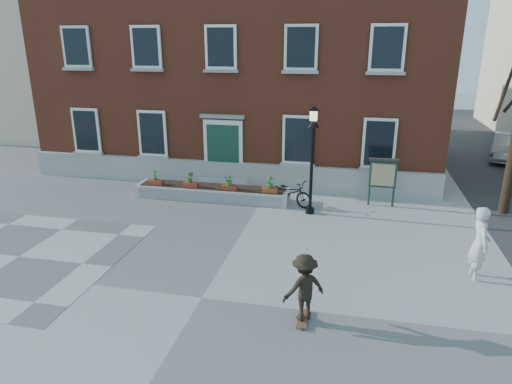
% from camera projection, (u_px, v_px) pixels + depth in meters
% --- Properties ---
extents(ground, '(100.00, 100.00, 0.00)m').
position_uv_depth(ground, '(202.00, 298.00, 11.29)').
color(ground, '#979699').
rests_on(ground, ground).
extents(checker_patch, '(6.00, 6.00, 0.01)m').
position_uv_depth(checker_patch, '(19.00, 257.00, 13.43)').
color(checker_patch, '#5C5C5F').
rests_on(checker_patch, ground).
extents(distant_building, '(10.00, 12.00, 13.00)m').
position_uv_depth(distant_building, '(43.00, 34.00, 31.41)').
color(distant_building, beige).
rests_on(distant_building, ground).
extents(bicycle, '(2.01, 1.41, 1.00)m').
position_uv_depth(bicycle, '(290.00, 192.00, 17.54)').
color(bicycle, black).
rests_on(bicycle, ground).
extents(parked_car, '(2.59, 4.35, 1.35)m').
position_uv_depth(parked_car, '(508.00, 147.00, 24.19)').
color(parked_car, '#B6B8BC').
rests_on(parked_car, ground).
extents(bystander, '(0.55, 0.78, 2.02)m').
position_uv_depth(bystander, '(480.00, 243.00, 11.94)').
color(bystander, silver).
rests_on(bystander, ground).
extents(brick_building, '(18.40, 10.85, 12.60)m').
position_uv_depth(brick_building, '(250.00, 35.00, 22.66)').
color(brick_building, brown).
rests_on(brick_building, ground).
extents(planter_assembly, '(6.20, 1.12, 1.15)m').
position_uv_depth(planter_assembly, '(212.00, 192.00, 18.25)').
color(planter_assembly, '#B8B8B3').
rests_on(planter_assembly, ground).
extents(lamp_post, '(0.40, 0.40, 3.93)m').
position_uv_depth(lamp_post, '(312.00, 146.00, 16.03)').
color(lamp_post, black).
rests_on(lamp_post, ground).
extents(notice_board, '(1.10, 0.16, 1.87)m').
position_uv_depth(notice_board, '(383.00, 174.00, 17.18)').
color(notice_board, '#183023').
rests_on(notice_board, ground).
extents(skateboarder, '(1.16, 1.06, 1.65)m').
position_uv_depth(skateboarder, '(304.00, 288.00, 10.10)').
color(skateboarder, brown).
rests_on(skateboarder, ground).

